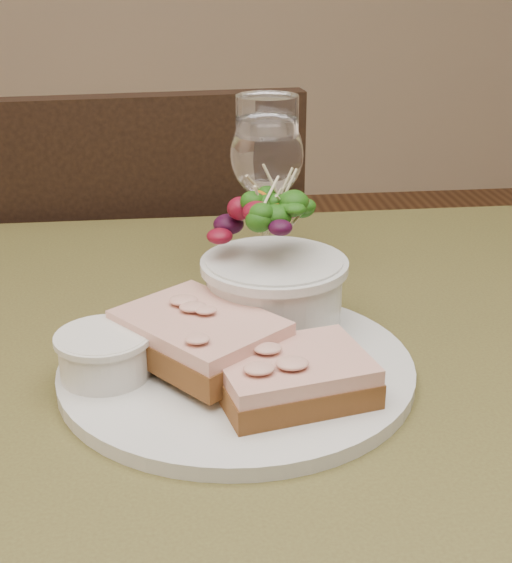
{
  "coord_description": "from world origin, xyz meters",
  "views": [
    {
      "loc": [
        -0.08,
        -0.59,
        1.07
      ],
      "look_at": [
        -0.01,
        0.03,
        0.81
      ],
      "focal_mm": 50.0,
      "sensor_mm": 36.0,
      "label": 1
    }
  ],
  "objects": [
    {
      "name": "chair_far",
      "position": [
        -0.12,
        0.63,
        0.29
      ],
      "size": [
        0.46,
        0.46,
        0.9
      ],
      "rotation": [
        0.0,
        0.0,
        3.23
      ],
      "color": "black",
      "rests_on": "ground"
    },
    {
      "name": "cafe_table",
      "position": [
        0.0,
        0.0,
        0.65
      ],
      "size": [
        0.8,
        0.8,
        0.75
      ],
      "color": "#483E1F",
      "rests_on": "ground"
    },
    {
      "name": "sandwich_back",
      "position": [
        -0.06,
        -0.02,
        0.79
      ],
      "size": [
        0.15,
        0.16,
        0.03
      ],
      "rotation": [
        0.0,
        0.0,
        -0.9
      ],
      "color": "#492913",
      "rests_on": "dinner_plate"
    },
    {
      "name": "sandwich_front",
      "position": [
        0.01,
        -0.08,
        0.78
      ],
      "size": [
        0.13,
        0.1,
        0.03
      ],
      "rotation": [
        0.0,
        0.0,
        0.21
      ],
      "color": "#492913",
      "rests_on": "dinner_plate"
    },
    {
      "name": "dinner_plate",
      "position": [
        -0.03,
        -0.02,
        0.76
      ],
      "size": [
        0.29,
        0.29,
        0.01
      ],
      "primitive_type": "cylinder",
      "color": "silver",
      "rests_on": "cafe_table"
    },
    {
      "name": "garnish",
      "position": [
        -0.09,
        0.04,
        0.77
      ],
      "size": [
        0.05,
        0.04,
        0.02
      ],
      "color": "black",
      "rests_on": "dinner_plate"
    },
    {
      "name": "wine_glass",
      "position": [
        0.02,
        0.2,
        0.87
      ],
      "size": [
        0.08,
        0.08,
        0.18
      ],
      "color": "white",
      "rests_on": "cafe_table"
    },
    {
      "name": "ramekin",
      "position": [
        -0.13,
        -0.03,
        0.78
      ],
      "size": [
        0.07,
        0.07,
        0.04
      ],
      "color": "silver",
      "rests_on": "dinner_plate"
    },
    {
      "name": "salad_bowl",
      "position": [
        0.01,
        0.04,
        0.82
      ],
      "size": [
        0.12,
        0.12,
        0.13
      ],
      "color": "silver",
      "rests_on": "dinner_plate"
    }
  ]
}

